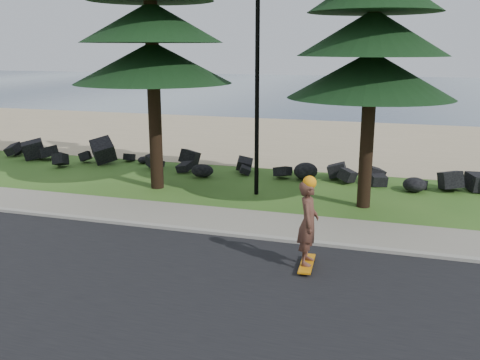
# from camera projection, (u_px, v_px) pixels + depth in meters

# --- Properties ---
(ground) EXTENTS (160.00, 160.00, 0.00)m
(ground) POSITION_uv_depth(u_px,v_px,m) (225.00, 224.00, 14.73)
(ground) COLOR #305C1C
(ground) RESTS_ON ground
(road) EXTENTS (160.00, 7.00, 0.02)m
(road) POSITION_uv_depth(u_px,v_px,m) (152.00, 293.00, 10.56)
(road) COLOR black
(road) RESTS_ON ground
(kerb) EXTENTS (160.00, 0.20, 0.10)m
(kerb) POSITION_uv_depth(u_px,v_px,m) (214.00, 233.00, 13.88)
(kerb) COLOR #A09D90
(kerb) RESTS_ON ground
(sidewalk) EXTENTS (160.00, 2.00, 0.08)m
(sidewalk) POSITION_uv_depth(u_px,v_px,m) (228.00, 220.00, 14.90)
(sidewalk) COLOR gray
(sidewalk) RESTS_ON ground
(beach_sand) EXTENTS (160.00, 15.00, 0.01)m
(beach_sand) POSITION_uv_depth(u_px,v_px,m) (314.00, 139.00, 28.16)
(beach_sand) COLOR tan
(beach_sand) RESTS_ON ground
(ocean) EXTENTS (160.00, 58.00, 0.01)m
(ocean) POSITION_uv_depth(u_px,v_px,m) (367.00, 89.00, 61.99)
(ocean) COLOR #31445E
(ocean) RESTS_ON ground
(seawall_boulders) EXTENTS (60.00, 2.40, 1.10)m
(seawall_boulders) POSITION_uv_depth(u_px,v_px,m) (274.00, 178.00, 19.92)
(seawall_boulders) COLOR black
(seawall_boulders) RESTS_ON ground
(lamp_post) EXTENTS (0.25, 0.14, 8.14)m
(lamp_post) POSITION_uv_depth(u_px,v_px,m) (257.00, 67.00, 16.69)
(lamp_post) COLOR black
(lamp_post) RESTS_ON ground
(skateboarder) EXTENTS (0.49, 1.13, 2.08)m
(skateboarder) POSITION_uv_depth(u_px,v_px,m) (308.00, 223.00, 11.52)
(skateboarder) COLOR orange
(skateboarder) RESTS_ON ground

